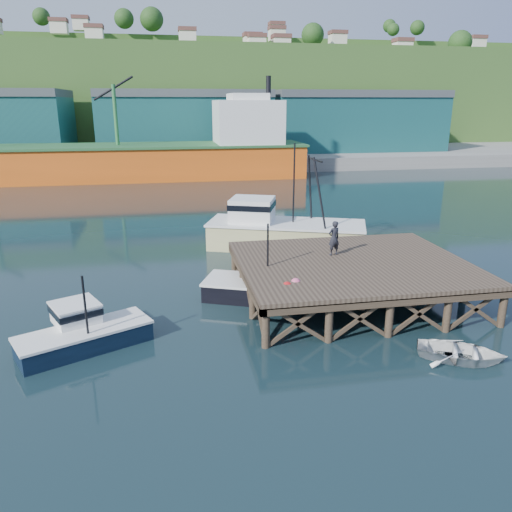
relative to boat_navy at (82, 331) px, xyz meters
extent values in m
plane|color=black|center=(8.00, 3.13, -0.70)|extent=(300.00, 300.00, 0.00)
cube|color=brown|center=(13.50, 3.13, 1.30)|extent=(12.00, 10.00, 0.25)
cube|color=#473828|center=(13.50, -1.72, 1.05)|extent=(12.00, 0.30, 0.35)
cylinder|color=#473828|center=(7.80, -1.57, 0.10)|extent=(0.36, 0.36, 2.60)
cylinder|color=#473828|center=(19.20, -1.57, 0.10)|extent=(0.36, 0.36, 2.60)
cylinder|color=#473828|center=(7.80, 7.83, 0.10)|extent=(0.36, 0.36, 2.60)
cylinder|color=#473828|center=(19.20, 7.83, 0.10)|extent=(0.36, 0.36, 2.60)
cube|color=gray|center=(8.00, 73.13, 0.30)|extent=(160.00, 40.00, 2.00)
cube|color=#1A5655|center=(8.00, 68.13, 5.80)|extent=(28.00, 16.00, 9.00)
cube|color=#1A5655|center=(38.00, 68.13, 5.80)|extent=(30.00, 16.00, 9.00)
cube|color=orange|center=(-4.00, 51.13, 1.50)|extent=(55.00, 9.50, 4.40)
cube|color=#26592D|center=(-4.00, 51.13, 3.80)|extent=(55.50, 10.00, 0.30)
cube|color=silver|center=(16.00, 51.13, 6.80)|extent=(9.00, 9.00, 6.00)
cube|color=silver|center=(16.00, 51.13, 10.10)|extent=(5.00, 7.00, 1.20)
cylinder|color=black|center=(19.00, 51.13, 11.80)|extent=(0.70, 0.70, 2.50)
cube|color=#2D511E|center=(8.00, 103.13, 10.30)|extent=(220.00, 50.00, 22.00)
cube|color=black|center=(0.11, -0.23, -0.28)|extent=(5.78, 4.17, 0.85)
cube|color=silver|center=(0.11, -0.23, 0.17)|extent=(5.89, 4.25, 0.11)
cube|color=silver|center=(-0.32, 0.65, 0.57)|extent=(2.38, 2.38, 0.85)
cube|color=black|center=(-0.32, 0.65, 0.76)|extent=(2.51, 2.51, 0.28)
cylinder|color=black|center=(0.35, -0.72, 1.47)|extent=(0.10, 0.10, 2.64)
cube|color=black|center=(9.14, 3.81, -0.22)|extent=(7.37, 5.02, 0.96)
cube|color=silver|center=(9.14, 3.81, 0.28)|extent=(7.52, 5.12, 0.13)
cube|color=silver|center=(9.62, 4.96, 0.74)|extent=(3.01, 3.01, 0.96)
cube|color=black|center=(9.62, 4.96, 0.95)|extent=(3.17, 3.17, 0.32)
cylinder|color=black|center=(8.87, 3.17, 1.96)|extent=(0.10, 0.10, 3.41)
sphere|color=#E45482|center=(8.90, 0.83, 0.47)|extent=(0.45, 0.45, 0.45)
sphere|color=#E45482|center=(9.86, 1.04, 0.68)|extent=(0.45, 0.45, 0.45)
sphere|color=red|center=(9.44, 0.51, 0.90)|extent=(0.45, 0.45, 0.45)
cube|color=#CBC683|center=(12.40, 13.37, 0.20)|extent=(11.65, 7.44, 1.80)
cube|color=silver|center=(12.40, 13.37, 1.15)|extent=(11.91, 7.70, 0.15)
cube|color=silver|center=(9.89, 13.37, 2.00)|extent=(3.80, 3.68, 1.80)
cube|color=black|center=(9.89, 13.37, 2.40)|extent=(3.93, 3.81, 0.40)
cylinder|color=black|center=(12.90, 13.37, 3.81)|extent=(0.12, 0.12, 6.01)
imported|color=white|center=(15.49, -4.17, -0.34)|extent=(4.26, 3.87, 0.72)
imported|color=black|center=(12.84, 4.43, 2.39)|extent=(0.80, 0.64, 1.92)
camera|label=1|loc=(3.79, -20.73, 9.50)|focal=35.00mm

